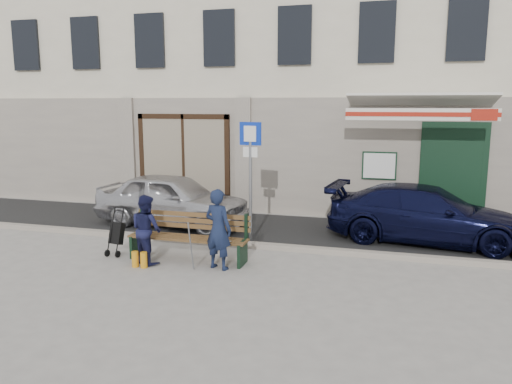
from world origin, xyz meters
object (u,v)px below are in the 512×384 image
at_px(bench, 186,237).
at_px(man, 218,229).
at_px(stroller, 117,234).
at_px(car_silver, 172,199).
at_px(woman, 147,229).
at_px(car_navy, 427,214).
at_px(parking_sign, 250,163).

relative_size(bench, man, 1.58).
relative_size(man, stroller, 1.57).
bearing_deg(car_silver, woman, -159.81).
xyz_separation_m(car_navy, man, (-3.82, -2.97, 0.13)).
distance_m(car_navy, stroller, 6.69).
bearing_deg(parking_sign, car_navy, 23.38).
height_order(bench, stroller, bench).
bearing_deg(car_silver, bench, -145.32).
height_order(car_navy, bench, car_navy).
bearing_deg(woman, car_silver, -45.90).
bearing_deg(stroller, bench, 13.32).
distance_m(bench, woman, 0.78).
relative_size(car_silver, woman, 2.93).
xyz_separation_m(parking_sign, stroller, (-2.39, -1.55, -1.35)).
height_order(car_silver, parking_sign, parking_sign).
bearing_deg(man, parking_sign, -76.68).
relative_size(man, woman, 1.13).
relative_size(woman, stroller, 1.38).
bearing_deg(car_navy, bench, 126.36).
distance_m(bench, stroller, 1.51).
bearing_deg(man, bench, -6.63).
bearing_deg(parking_sign, woman, -123.11).
distance_m(parking_sign, woman, 2.66).
bearing_deg(man, car_navy, -126.10).
xyz_separation_m(man, woman, (-1.45, -0.04, -0.09)).
xyz_separation_m(woman, stroller, (-0.85, 0.31, -0.24)).
height_order(car_navy, woman, woman).
bearing_deg(car_navy, car_silver, 97.70).
relative_size(car_silver, parking_sign, 1.47).
bearing_deg(woman, stroller, 8.24).
relative_size(car_navy, stroller, 4.49).
xyz_separation_m(car_navy, stroller, (-6.12, -2.70, -0.20)).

